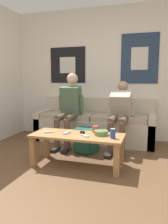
# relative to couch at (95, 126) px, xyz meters

# --- Properties ---
(ground_plane) EXTENTS (18.00, 18.00, 0.00)m
(ground_plane) POSITION_rel_couch_xyz_m (0.13, -2.03, -0.29)
(ground_plane) COLOR brown
(wall_back) EXTENTS (10.00, 0.07, 2.55)m
(wall_back) POSITION_rel_couch_xyz_m (0.13, 0.35, 0.98)
(wall_back) COLOR white
(wall_back) RESTS_ON ground_plane
(couch) EXTENTS (2.21, 0.70, 0.81)m
(couch) POSITION_rel_couch_xyz_m (0.00, 0.00, 0.00)
(couch) COLOR beige
(couch) RESTS_ON ground_plane
(coffee_table) EXTENTS (1.25, 0.51, 0.43)m
(coffee_table) POSITION_rel_couch_xyz_m (0.08, -1.24, 0.06)
(coffee_table) COLOR #B27F4C
(coffee_table) RESTS_ON ground_plane
(person_seated_adult) EXTENTS (0.47, 0.81, 1.28)m
(person_seated_adult) POSITION_rel_couch_xyz_m (-0.37, -0.37, 0.41)
(person_seated_adult) COLOR brown
(person_seated_adult) RESTS_ON ground_plane
(person_seated_teen) EXTENTS (0.47, 0.99, 1.14)m
(person_seated_teen) POSITION_rel_couch_xyz_m (0.52, -0.33, 0.34)
(person_seated_teen) COLOR brown
(person_seated_teen) RESTS_ON ground_plane
(backpack) EXTENTS (0.37, 0.34, 0.39)m
(backpack) POSITION_rel_couch_xyz_m (0.04, -0.69, -0.10)
(backpack) COLOR #1E5642
(backpack) RESTS_ON ground_plane
(ceramic_bowl) EXTENTS (0.20, 0.20, 0.06)m
(ceramic_bowl) POSITION_rel_couch_xyz_m (0.39, -1.18, 0.17)
(ceramic_bowl) COLOR #607F47
(ceramic_bowl) RESTS_ON coffee_table
(pillar_candle) EXTENTS (0.09, 0.09, 0.10)m
(pillar_candle) POSITION_rel_couch_xyz_m (0.29, -1.06, 0.19)
(pillar_candle) COLOR #B24C42
(pillar_candle) RESTS_ON coffee_table
(drink_can_blue) EXTENTS (0.07, 0.07, 0.12)m
(drink_can_blue) POSITION_rel_couch_xyz_m (0.57, -1.30, 0.20)
(drink_can_blue) COLOR #28479E
(drink_can_blue) RESTS_ON coffee_table
(game_controller_near_left) EXTENTS (0.07, 0.15, 0.03)m
(game_controller_near_left) POSITION_rel_couch_xyz_m (-0.07, -1.25, 0.15)
(game_controller_near_left) COLOR white
(game_controller_near_left) RESTS_ON coffee_table
(game_controller_near_right) EXTENTS (0.14, 0.10, 0.03)m
(game_controller_near_right) POSITION_rel_couch_xyz_m (-0.32, -1.29, 0.15)
(game_controller_near_right) COLOR white
(game_controller_near_right) RESTS_ON coffee_table
(game_controller_far_center) EXTENTS (0.14, 0.11, 0.03)m
(game_controller_far_center) POSITION_rel_couch_xyz_m (0.21, -1.33, 0.15)
(game_controller_far_center) COLOR white
(game_controller_far_center) RESTS_ON coffee_table
(cell_phone) EXTENTS (0.11, 0.15, 0.01)m
(cell_phone) POSITION_rel_couch_xyz_m (0.12, -1.13, 0.14)
(cell_phone) COLOR black
(cell_phone) RESTS_ON coffee_table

